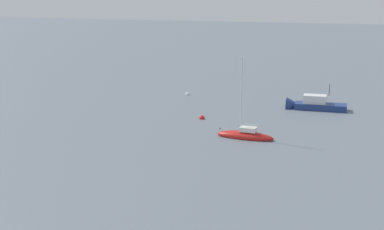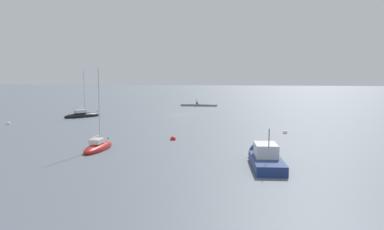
{
  "view_description": "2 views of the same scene",
  "coord_description": "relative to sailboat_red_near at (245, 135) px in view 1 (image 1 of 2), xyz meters",
  "views": [
    {
      "loc": [
        48.83,
        52.72,
        14.04
      ],
      "look_at": [
        4.03,
        32.97,
        2.81
      ],
      "focal_mm": 47.83,
      "sensor_mm": 36.0,
      "label": 1
    },
    {
      "loc": [
        -16.36,
        73.53,
        7.51
      ],
      "look_at": [
        -7.92,
        29.24,
        2.96
      ],
      "focal_mm": 35.78,
      "sensor_mm": 36.0,
      "label": 2
    }
  ],
  "objects": [
    {
      "name": "mooring_buoy_far",
      "position": [
        -6.11,
        -7.39,
        -0.19
      ],
      "size": [
        0.65,
        0.65,
        0.65
      ],
      "color": "red",
      "rests_on": "ground_plane"
    },
    {
      "name": "sailboat_red_near",
      "position": [
        0.0,
        0.0,
        0.0
      ],
      "size": [
        1.85,
        6.01,
        8.62
      ],
      "rotation": [
        0.0,
        0.0,
        3.17
      ],
      "color": "red",
      "rests_on": "ground_plane"
    },
    {
      "name": "mooring_buoy_mid",
      "position": [
        -19.45,
        -15.3,
        -0.19
      ],
      "size": [
        0.6,
        0.6,
        0.6
      ],
      "color": "white",
      "rests_on": "ground_plane"
    },
    {
      "name": "motorboat_navy_mid",
      "position": [
        -16.83,
        3.37,
        0.15
      ],
      "size": [
        3.27,
        7.83,
        4.27
      ],
      "rotation": [
        0.0,
        0.0,
        3.27
      ],
      "color": "navy",
      "rests_on": "ground_plane"
    }
  ]
}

